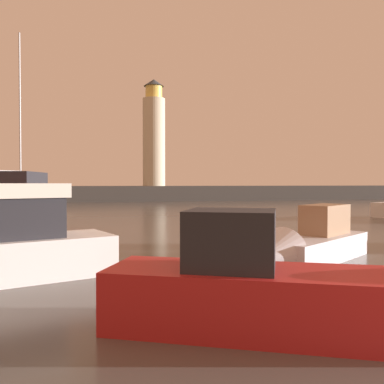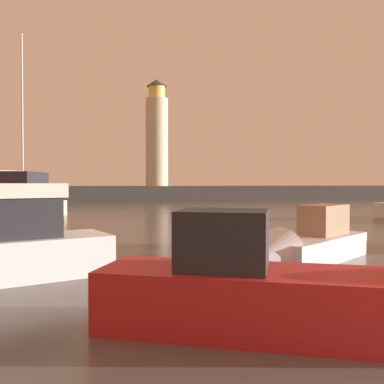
{
  "view_description": "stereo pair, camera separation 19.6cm",
  "coord_description": "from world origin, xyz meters",
  "views": [
    {
      "loc": [
        -4.14,
        -1.58,
        2.45
      ],
      "look_at": [
        -0.03,
        16.82,
        2.04
      ],
      "focal_mm": 38.81,
      "sensor_mm": 36.0,
      "label": 1
    },
    {
      "loc": [
        -3.95,
        -1.63,
        2.45
      ],
      "look_at": [
        -0.03,
        16.82,
        2.04
      ],
      "focal_mm": 38.81,
      "sensor_mm": 36.0,
      "label": 2
    }
  ],
  "objects": [
    {
      "name": "motorboat_5",
      "position": [
        1.89,
        9.93,
        0.53
      ],
      "size": [
        5.66,
        4.66,
        2.11
      ],
      "color": "silver",
      "rests_on": "ground_plane"
    },
    {
      "name": "motorboat_2",
      "position": [
        -0.92,
        4.49,
        0.65
      ],
      "size": [
        6.32,
        4.04,
        2.21
      ],
      "color": "#B21E1E",
      "rests_on": "ground_plane"
    },
    {
      "name": "breakwater",
      "position": [
        0.0,
        55.24,
        1.02
      ],
      "size": [
        83.17,
        5.14,
        2.04
      ],
      "primitive_type": "cube",
      "color": "#423F3D",
      "rests_on": "ground_plane"
    },
    {
      "name": "ground_plane",
      "position": [
        0.0,
        27.62,
        0.0
      ],
      "size": [
        220.0,
        220.0,
        0.0
      ],
      "primitive_type": "plane",
      "color": "#4C4742"
    },
    {
      "name": "lighthouse",
      "position": [
        3.19,
        55.24,
        8.96
      ],
      "size": [
        3.06,
        3.06,
        14.61
      ],
      "color": "beige",
      "rests_on": "breakwater"
    },
    {
      "name": "sailboat_moored",
      "position": [
        -10.26,
        29.7,
        0.64
      ],
      "size": [
        7.1,
        6.2,
        13.18
      ],
      "color": "beige",
      "rests_on": "ground_plane"
    }
  ]
}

